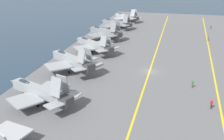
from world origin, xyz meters
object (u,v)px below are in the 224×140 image
parked_jet_eighth (126,16)px  crew_red_vest (212,104)px  parked_jet_fifth (93,44)px  parked_jet_seventh (116,23)px  crew_brown_vest (208,38)px  crew_green_vest (192,83)px  parked_jet_sixth (104,32)px  parked_jet_third (39,91)px  crew_purple_vest (211,27)px  parked_jet_fourth (71,60)px

parked_jet_eighth → crew_red_vest: bearing=-158.3°
parked_jet_fifth → parked_jet_seventh: parked_jet_fifth is taller
parked_jet_fifth → crew_brown_vest: parked_jet_fifth is taller
crew_green_vest → parked_jet_sixth: bearing=38.9°
parked_jet_sixth → crew_green_vest: (-34.86, -28.17, -1.52)m
parked_jet_eighth → crew_red_vest: 81.42m
parked_jet_fifth → parked_jet_seventh: (33.04, 0.88, -0.21)m
parked_jet_third → parked_jet_seventh: size_ratio=1.07×
parked_jet_sixth → crew_red_vest: size_ratio=8.20×
crew_purple_vest → parked_jet_sixth: bearing=124.8°
parked_jet_seventh → crew_purple_vest: 37.38m
parked_jet_third → parked_jet_sixth: bearing=1.1°
parked_jet_sixth → crew_red_vest: parked_jet_sixth is taller
crew_red_vest → crew_green_vest: size_ratio=1.03×
parked_jet_sixth → crew_green_vest: 44.85m
parked_jet_third → parked_jet_sixth: parked_jet_sixth is taller
parked_jet_fourth → parked_jet_sixth: bearing=0.8°
crew_purple_vest → parked_jet_eighth: bearing=79.0°
parked_jet_seventh → crew_green_vest: parked_jet_seventh is taller
parked_jet_fourth → parked_jet_sixth: (31.57, 0.42, -0.31)m
crew_brown_vest → parked_jet_fifth: bearing=123.2°
parked_jet_fifth → parked_jet_eighth: size_ratio=1.10×
parked_jet_fifth → crew_brown_vest: size_ratio=8.83×
parked_jet_seventh → crew_red_vest: (-60.69, -31.15, -1.16)m
parked_jet_fourth → crew_red_vest: bearing=-110.9°
crew_green_vest → parked_jet_fourth: bearing=83.2°
parked_jet_third → parked_jet_sixth: size_ratio=1.08×
parked_jet_fourth → crew_purple_vest: bearing=-32.4°
crew_red_vest → parked_jet_fourth: bearing=69.1°
parked_jet_sixth → crew_green_vest: bearing=-141.1°
parked_jet_seventh → parked_jet_eighth: bearing=-4.0°
parked_jet_third → parked_jet_fifth: 32.80m
parked_jet_third → crew_green_vest: size_ratio=9.06×
parked_jet_sixth → crew_brown_vest: parked_jet_sixth is taller
parked_jet_sixth → parked_jet_seventh: bearing=-0.2°
crew_brown_vest → crew_purple_vest: crew_brown_vest is taller
crew_red_vest → crew_purple_vest: size_ratio=1.08×
crew_brown_vest → parked_jet_seventh: bearing=71.7°
parked_jet_fourth → crew_green_vest: 28.01m
parked_jet_eighth → crew_red_vest: size_ratio=7.93×
parked_jet_fifth → parked_jet_sixth: bearing=3.4°
parked_jet_sixth → crew_red_vest: 53.40m
parked_jet_seventh → crew_red_vest: 68.23m
parked_jet_eighth → parked_jet_seventh: bearing=176.0°
crew_red_vest → crew_green_vest: bearing=19.7°
parked_jet_eighth → crew_brown_vest: parked_jet_eighth is taller
crew_green_vest → parked_jet_third: bearing=116.5°
parked_jet_fifth → parked_jet_eighth: bearing=-0.2°
parked_jet_third → parked_jet_eighth: size_ratio=1.11×
parked_jet_fifth → crew_green_vest: bearing=-125.2°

